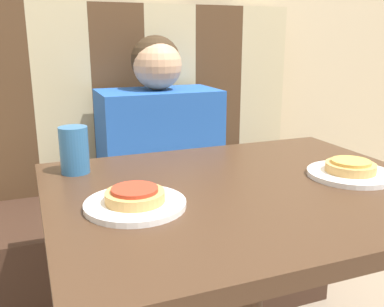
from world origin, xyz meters
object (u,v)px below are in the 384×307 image
object	(u,v)px
person	(159,129)
plate_left	(135,204)
drinking_cup	(74,150)
pizza_right	(351,166)
plate_right	(350,174)
pizza_left	(135,195)

from	to	relation	value
person	plate_left	world-z (taller)	person
drinking_cup	pizza_right	bearing A→B (deg)	-24.02
person	plate_right	xyz separation A→B (m)	(0.26, -0.69, 0.01)
person	plate_left	size ratio (longest dim) A/B	2.95
plate_left	plate_right	distance (m)	0.52
pizza_right	drinking_cup	distance (m)	0.66
person	pizza_right	size ratio (longest dim) A/B	5.01
plate_left	drinking_cup	bearing A→B (deg)	106.79
pizza_left	plate_right	bearing A→B (deg)	0.00
pizza_left	pizza_right	xyz separation A→B (m)	(0.52, 0.00, 0.00)
plate_left	plate_right	world-z (taller)	same
person	pizza_right	xyz separation A→B (m)	(0.26, -0.69, 0.02)
pizza_right	plate_left	bearing A→B (deg)	180.00
plate_right	drinking_cup	size ratio (longest dim) A/B	1.74
pizza_left	pizza_right	world-z (taller)	same
person	drinking_cup	distance (m)	0.55
person	plate_left	xyz separation A→B (m)	(-0.26, -0.69, 0.01)
plate_right	person	bearing A→B (deg)	110.65
pizza_right	person	bearing A→B (deg)	110.65
pizza_left	pizza_right	size ratio (longest dim) A/B	1.00
plate_right	drinking_cup	distance (m)	0.66
plate_left	pizza_right	size ratio (longest dim) A/B	1.70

